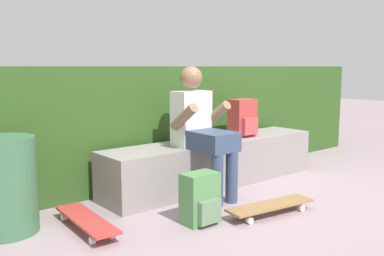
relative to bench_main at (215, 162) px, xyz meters
The scene contains 9 objects.
ground_plane 0.40m from the bench_main, 90.00° to the right, with size 24.00×24.00×0.00m, color gray.
bench_main is the anchor object (origin of this frame).
person_skater 0.62m from the bench_main, 149.65° to the right, with size 0.49×0.62×1.21m.
skateboard_near_person 1.03m from the bench_main, 105.75° to the right, with size 0.82×0.31×0.09m.
skateboard_beside_bench 1.63m from the bench_main, 169.01° to the right, with size 0.25×0.81×0.09m.
backpack_on_bench 0.58m from the bench_main, ahead, with size 0.28×0.23×0.40m.
backpack_on_ground 1.13m from the bench_main, 138.33° to the right, with size 0.28×0.23×0.40m.
hedge_row 0.82m from the bench_main, 79.87° to the left, with size 5.54×0.75×1.21m.
trash_bin 2.07m from the bench_main, behind, with size 0.46×0.46×0.71m.
Camera 1 is at (-2.92, -2.82, 1.21)m, focal length 39.69 mm.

